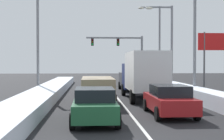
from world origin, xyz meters
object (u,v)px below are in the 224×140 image
at_px(sedan_gray_center_lane_third, 96,85).
at_px(suv_tan_center_lane_second, 97,88).
at_px(sedan_red_right_lane_nearest, 169,100).
at_px(street_lamp_left_mid, 42,32).
at_px(street_lamp_right_far, 157,39).
at_px(suv_charcoal_right_lane_third, 131,80).
at_px(box_truck_right_lane_second, 144,73).
at_px(traffic_light_gantry, 125,49).
at_px(street_lamp_right_mid, 168,40).
at_px(street_lamp_right_near, 190,32).
at_px(roadside_sign_right, 215,48).
at_px(sedan_green_center_lane_nearest, 95,105).

bearing_deg(sedan_gray_center_lane_third, suv_tan_center_lane_second, -90.35).
distance_m(sedan_red_right_lane_nearest, street_lamp_left_mid, 15.31).
distance_m(sedan_gray_center_lane_third, street_lamp_right_far, 13.81).
relative_size(sedan_red_right_lane_nearest, street_lamp_left_mid, 0.51).
bearing_deg(suv_charcoal_right_lane_third, box_truck_right_lane_second, -90.95).
distance_m(traffic_light_gantry, street_lamp_right_far, 6.19).
distance_m(box_truck_right_lane_second, sedan_gray_center_lane_third, 5.49).
xyz_separation_m(suv_charcoal_right_lane_third, traffic_light_gantry, (0.68, 12.39, 3.48)).
relative_size(sedan_red_right_lane_nearest, box_truck_right_lane_second, 0.62).
distance_m(street_lamp_right_far, street_lamp_left_mid, 15.37).
relative_size(suv_charcoal_right_lane_third, traffic_light_gantry, 0.65).
bearing_deg(suv_charcoal_right_lane_third, street_lamp_right_mid, 4.80).
xyz_separation_m(sedan_gray_center_lane_third, street_lamp_right_near, (6.98, -3.13, 4.18)).
bearing_deg(roadside_sign_right, box_truck_right_lane_second, -139.08).
relative_size(sedan_green_center_lane_nearest, roadside_sign_right, 0.82).
bearing_deg(sedan_green_center_lane_nearest, sedan_red_right_lane_nearest, 23.55).
bearing_deg(street_lamp_right_far, suv_tan_center_lane_second, -113.39).
relative_size(sedan_red_right_lane_nearest, street_lamp_right_near, 0.54).
distance_m(box_truck_right_lane_second, traffic_light_gantry, 20.30).
distance_m(box_truck_right_lane_second, suv_tan_center_lane_second, 4.06).
bearing_deg(street_lamp_left_mid, sedan_green_center_lane_nearest, -72.83).
bearing_deg(suv_tan_center_lane_second, street_lamp_right_mid, 55.34).
bearing_deg(street_lamp_right_mid, street_lamp_right_far, 87.06).
xyz_separation_m(suv_charcoal_right_lane_third, street_lamp_left_mid, (-8.02, -2.44, 4.25)).
xyz_separation_m(suv_tan_center_lane_second, street_lamp_right_near, (7.01, 3.27, 3.93)).
distance_m(street_lamp_left_mid, roadside_sign_right, 15.86).
bearing_deg(sedan_gray_center_lane_third, street_lamp_right_near, -24.19).
bearing_deg(street_lamp_left_mid, traffic_light_gantry, 59.61).
bearing_deg(roadside_sign_right, sedan_gray_center_lane_third, -167.05).
height_order(sedan_green_center_lane_nearest, traffic_light_gantry, traffic_light_gantry).
bearing_deg(traffic_light_gantry, street_lamp_right_mid, -76.49).
bearing_deg(street_lamp_right_near, sedan_green_center_lane_nearest, -126.93).
distance_m(street_lamp_right_near, roadside_sign_right, 7.11).
height_order(street_lamp_right_far, street_lamp_left_mid, street_lamp_right_far).
height_order(street_lamp_right_near, street_lamp_right_far, street_lamp_right_far).
relative_size(traffic_light_gantry, street_lamp_right_far, 0.81).
bearing_deg(suv_charcoal_right_lane_third, suv_tan_center_lane_second, -109.26).
relative_size(traffic_light_gantry, street_lamp_left_mid, 0.85).
xyz_separation_m(sedan_gray_center_lane_third, traffic_light_gantry, (4.10, 15.87, 3.73)).
bearing_deg(traffic_light_gantry, street_lamp_left_mid, -120.39).
distance_m(suv_tan_center_lane_second, traffic_light_gantry, 22.92).
distance_m(sedan_gray_center_lane_third, street_lamp_right_near, 8.71).
relative_size(street_lamp_right_near, street_lamp_left_mid, 0.93).
bearing_deg(sedan_green_center_lane_nearest, street_lamp_right_mid, 66.23).
height_order(sedan_green_center_lane_nearest, street_lamp_right_mid, street_lamp_right_mid).
bearing_deg(street_lamp_left_mid, sedan_gray_center_lane_third, -12.68).
xyz_separation_m(sedan_green_center_lane_nearest, suv_tan_center_lane_second, (0.28, 6.44, 0.25)).
bearing_deg(suv_charcoal_right_lane_third, sedan_red_right_lane_nearest, -90.09).
xyz_separation_m(suv_charcoal_right_lane_third, suv_tan_center_lane_second, (-3.45, -9.88, 0.00)).
bearing_deg(street_lamp_right_mid, box_truck_right_lane_second, -114.85).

